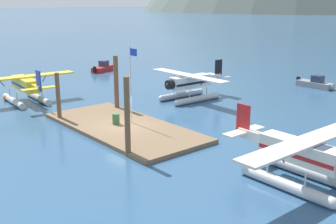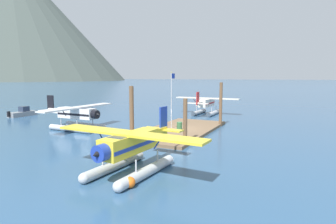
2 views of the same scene
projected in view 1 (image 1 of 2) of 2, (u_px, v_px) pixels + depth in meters
name	position (u px, v px, depth m)	size (l,w,h in m)	color
ground_plane	(123.00, 129.00, 33.46)	(1200.00, 1200.00, 0.00)	#2D5175
dock_platform	(123.00, 127.00, 33.42)	(14.81, 6.64, 0.30)	brown
piling_near_left	(58.00, 97.00, 35.22)	(0.36, 0.36, 4.18)	brown
piling_near_right	(127.00, 117.00, 26.85)	(0.38, 0.38, 5.38)	brown
piling_far_left	(116.00, 83.00, 38.47)	(0.43, 0.43, 5.17)	brown
flagpole	(131.00, 76.00, 32.98)	(0.95, 0.10, 6.29)	silver
fuel_drum	(116.00, 119.00, 33.59)	(0.62, 0.62, 0.88)	#33663D
mooring_buoy	(6.00, 98.00, 42.81)	(0.63, 0.63, 0.63)	orange
seaplane_yellow_port_aft	(25.00, 87.00, 41.74)	(7.97, 10.47, 3.84)	#B7BABF
seaplane_cream_stbd_fwd	(300.00, 158.00, 22.96)	(7.98, 10.41, 3.84)	#B7BABF
seaplane_white_bow_left	(190.00, 85.00, 42.87)	(10.42, 7.98, 3.84)	#B7BABF
boat_red_open_west	(103.00, 68.00, 61.00)	(3.29, 4.45, 1.50)	#B2231E
boat_grey_open_north	(316.00, 84.00, 49.15)	(4.89, 1.51, 1.50)	gray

